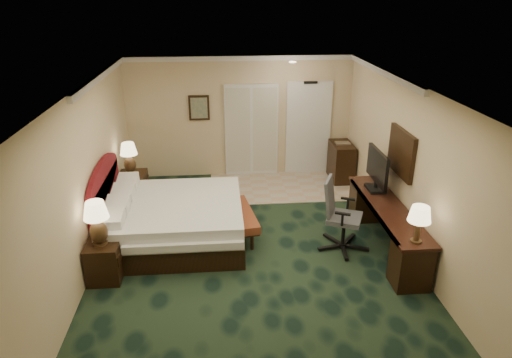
{
  "coord_description": "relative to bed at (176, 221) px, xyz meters",
  "views": [
    {
      "loc": [
        -0.51,
        -6.17,
        4.02
      ],
      "look_at": [
        0.08,
        0.6,
        1.17
      ],
      "focal_mm": 32.0,
      "sensor_mm": 36.0,
      "label": 1
    }
  ],
  "objects": [
    {
      "name": "floor",
      "position": [
        1.28,
        -0.8,
        -0.36
      ],
      "size": [
        5.0,
        7.5,
        0.0
      ],
      "primitive_type": "cube",
      "color": "black",
      "rests_on": "ground"
    },
    {
      "name": "ceiling",
      "position": [
        1.28,
        -0.8,
        2.34
      ],
      "size": [
        5.0,
        7.5,
        0.0
      ],
      "primitive_type": "cube",
      "color": "white",
      "rests_on": "wall_back"
    },
    {
      "name": "wall_back",
      "position": [
        1.28,
        2.95,
        0.99
      ],
      "size": [
        5.0,
        0.0,
        2.7
      ],
      "primitive_type": "cube",
      "color": "#DBBB88",
      "rests_on": "ground"
    },
    {
      "name": "wall_left",
      "position": [
        -1.22,
        -0.8,
        0.99
      ],
      "size": [
        0.0,
        7.5,
        2.7
      ],
      "primitive_type": "cube",
      "color": "#DBBB88",
      "rests_on": "ground"
    },
    {
      "name": "wall_right",
      "position": [
        3.78,
        -0.8,
        0.99
      ],
      "size": [
        0.0,
        7.5,
        2.7
      ],
      "primitive_type": "cube",
      "color": "#DBBB88",
      "rests_on": "ground"
    },
    {
      "name": "crown_molding",
      "position": [
        1.28,
        -0.8,
        2.29
      ],
      "size": [
        5.0,
        7.5,
        0.1
      ],
      "primitive_type": null,
      "color": "white",
      "rests_on": "wall_back"
    },
    {
      "name": "tile_patch",
      "position": [
        2.18,
        2.1,
        -0.35
      ],
      "size": [
        3.2,
        1.7,
        0.01
      ],
      "primitive_type": "cube",
      "color": "#BBB1A2",
      "rests_on": "ground"
    },
    {
      "name": "headboard",
      "position": [
        -1.16,
        0.2,
        0.34
      ],
      "size": [
        0.12,
        2.0,
        1.4
      ],
      "primitive_type": null,
      "color": "#4C080C",
      "rests_on": "ground"
    },
    {
      "name": "entry_door",
      "position": [
        2.83,
        2.92,
        0.69
      ],
      "size": [
        1.02,
        0.06,
        2.18
      ],
      "primitive_type": "cube",
      "color": "white",
      "rests_on": "ground"
    },
    {
      "name": "closet_doors",
      "position": [
        1.53,
        2.91,
        0.69
      ],
      "size": [
        1.2,
        0.06,
        2.1
      ],
      "primitive_type": "cube",
      "color": "silver",
      "rests_on": "ground"
    },
    {
      "name": "wall_art",
      "position": [
        0.38,
        2.91,
        1.24
      ],
      "size": [
        0.45,
        0.06,
        0.55
      ],
      "primitive_type": "cube",
      "color": "#4F675E",
      "rests_on": "wall_back"
    },
    {
      "name": "wall_mirror",
      "position": [
        3.74,
        -0.2,
        1.19
      ],
      "size": [
        0.05,
        0.95,
        0.75
      ],
      "primitive_type": "cube",
      "color": "white",
      "rests_on": "wall_right"
    },
    {
      "name": "bed",
      "position": [
        0.0,
        0.0,
        0.0
      ],
      "size": [
        2.25,
        2.08,
        0.71
      ],
      "primitive_type": "cube",
      "color": "white",
      "rests_on": "ground"
    },
    {
      "name": "nightstand_near",
      "position": [
        -0.96,
        -1.05,
        -0.06
      ],
      "size": [
        0.48,
        0.55,
        0.6
      ],
      "primitive_type": "cube",
      "color": "black",
      "rests_on": "ground"
    },
    {
      "name": "nightstand_far",
      "position": [
        -0.94,
        1.5,
        -0.03
      ],
      "size": [
        0.52,
        0.6,
        0.65
      ],
      "primitive_type": "cube",
      "color": "black",
      "rests_on": "ground"
    },
    {
      "name": "lamp_near",
      "position": [
        -0.98,
        -1.07,
        0.58
      ],
      "size": [
        0.39,
        0.39,
        0.67
      ],
      "primitive_type": null,
      "rotation": [
        0.0,
        0.0,
        0.1
      ],
      "color": "black",
      "rests_on": "nightstand_near"
    },
    {
      "name": "lamp_far",
      "position": [
        -0.97,
        1.55,
        0.61
      ],
      "size": [
        0.34,
        0.34,
        0.62
      ],
      "primitive_type": null,
      "rotation": [
        0.0,
        0.0,
        -0.03
      ],
      "color": "black",
      "rests_on": "nightstand_far"
    },
    {
      "name": "bed_bench",
      "position": [
        1.1,
        0.12,
        -0.14
      ],
      "size": [
        0.64,
        1.34,
        0.44
      ],
      "primitive_type": "cube",
      "rotation": [
        0.0,
        0.0,
        0.15
      ],
      "color": "brown",
      "rests_on": "ground"
    },
    {
      "name": "desk",
      "position": [
        3.47,
        -0.56,
        0.02
      ],
      "size": [
        0.56,
        2.62,
        0.76
      ],
      "primitive_type": "cube",
      "color": "black",
      "rests_on": "ground"
    },
    {
      "name": "tv",
      "position": [
        3.48,
        0.11,
        0.76
      ],
      "size": [
        0.08,
        0.93,
        0.72
      ],
      "primitive_type": "cube",
      "rotation": [
        0.0,
        0.0,
        -0.0
      ],
      "color": "black",
      "rests_on": "desk"
    },
    {
      "name": "desk_lamp",
      "position": [
        3.47,
        -1.67,
        0.68
      ],
      "size": [
        0.4,
        0.4,
        0.55
      ],
      "primitive_type": null,
      "rotation": [
        0.0,
        0.0,
        -0.32
      ],
      "color": "black",
      "rests_on": "desk"
    },
    {
      "name": "desk_chair",
      "position": [
        2.79,
        -0.51,
        0.25
      ],
      "size": [
        0.91,
        0.89,
        1.21
      ],
      "primitive_type": null,
      "rotation": [
        0.0,
        0.0,
        -0.42
      ],
      "color": "#4F4F52",
      "rests_on": "ground"
    },
    {
      "name": "minibar",
      "position": [
        3.5,
        2.4,
        0.07
      ],
      "size": [
        0.45,
        0.8,
        0.85
      ],
      "primitive_type": "cube",
      "color": "black",
      "rests_on": "ground"
    }
  ]
}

